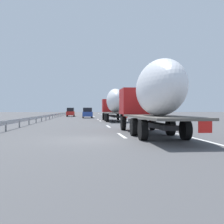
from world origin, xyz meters
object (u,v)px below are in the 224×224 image
truck_lead (114,103)px  truck_trailing (153,95)px  car_red_compact (71,112)px  car_yellow_coupe (86,112)px  car_blue_sedan (87,113)px  road_sign (120,107)px

truck_lead → truck_trailing: 20.38m
car_red_compact → car_yellow_coupe: (20.21, -3.65, -0.03)m
car_red_compact → car_blue_sedan: (-10.93, -3.66, -0.02)m
truck_trailing → car_red_compact: truck_trailing is taller
truck_trailing → car_yellow_coupe: 66.25m
car_red_compact → road_sign: 13.52m
truck_lead → car_red_compact: bearing=15.4°
truck_trailing → car_red_compact: 46.50m
truck_trailing → car_blue_sedan: 35.20m
car_blue_sedan → car_yellow_coupe: bearing=0.0°
truck_trailing → truck_lead: bearing=0.0°
truck_lead → truck_trailing: bearing=-180.0°
truck_lead → car_red_compact: 26.55m
car_red_compact → road_sign: bearing=-131.2°
car_yellow_coupe → car_blue_sedan: size_ratio=1.00×
car_red_compact → car_blue_sedan: bearing=-161.5°
truck_trailing → car_yellow_coupe: (66.15, 3.38, -1.43)m
car_red_compact → car_yellow_coupe: bearing=-10.2°
car_red_compact → road_sign: size_ratio=1.43×
car_red_compact → car_yellow_coupe: size_ratio=0.96×
car_yellow_coupe → road_sign: size_ratio=1.49×
car_blue_sedan → road_sign: (2.06, -6.48, 1.18)m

